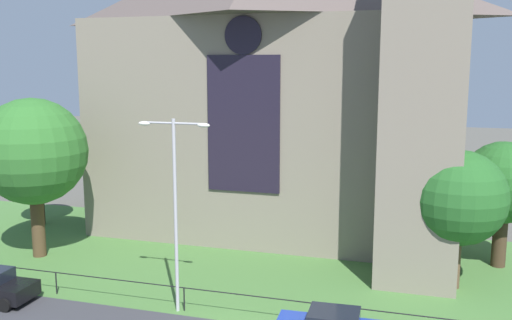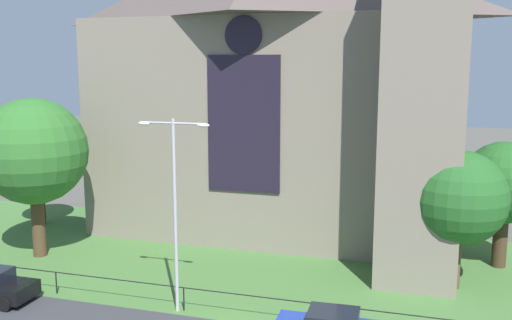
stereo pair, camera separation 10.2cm
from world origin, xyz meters
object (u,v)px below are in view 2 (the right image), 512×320
streetlamp_near (175,192)px  tree_left_far (38,165)px  tree_right_far (504,184)px  tree_left_near (34,152)px  church_building (280,78)px  tree_right_near (459,198)px

streetlamp_near → tree_left_far: bearing=145.4°
tree_right_far → tree_left_near: (-25.73, -5.87, 1.47)m
church_building → streetlamp_near: church_building is taller
tree_right_near → streetlamp_near: 13.89m
tree_left_far → tree_left_near: 7.52m
tree_left_far → tree_left_near: tree_left_near is taller
streetlamp_near → tree_left_near: bearing=156.8°
tree_left_near → streetlamp_near: size_ratio=1.05×
tree_right_far → streetlamp_near: bearing=-144.3°
church_building → streetlamp_near: size_ratio=2.95×
tree_right_far → tree_right_near: 4.76m
tree_right_far → tree_right_near: bearing=-121.9°
tree_left_far → tree_left_near: size_ratio=0.66×
tree_left_far → streetlamp_near: bearing=-34.6°
church_building → tree_left_near: (-12.06, -9.72, -4.07)m
tree_left_far → church_building: bearing=13.3°
tree_left_near → tree_right_far: bearing=12.8°
tree_right_far → streetlamp_near: size_ratio=0.80×
church_building → tree_right_far: (13.67, -3.85, -5.55)m
church_building → tree_left_far: bearing=-166.7°
tree_right_far → tree_right_near: tree_right_far is taller
church_building → tree_left_near: 16.02m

